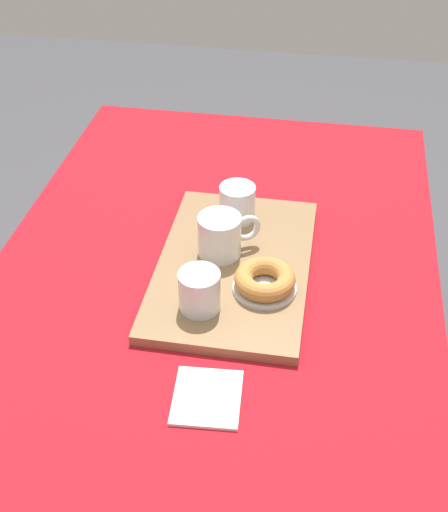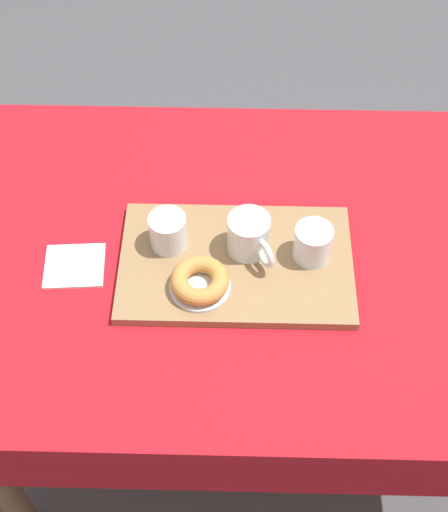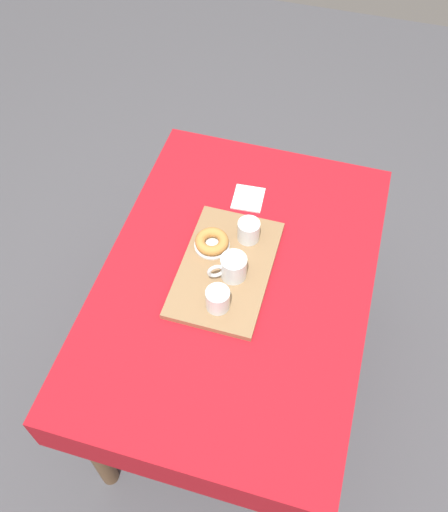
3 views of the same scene
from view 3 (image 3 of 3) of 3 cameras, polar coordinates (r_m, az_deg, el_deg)
ground_plane at (r=2.51m, az=0.88°, el=-11.99°), size 6.00×6.00×0.00m
dining_table at (r=1.94m, az=1.12°, el=-4.13°), size 1.26×0.87×0.76m
serving_tray at (r=1.85m, az=0.19°, el=-1.26°), size 0.46×0.29×0.02m
tea_mug_left at (r=1.79m, az=0.87°, el=-1.28°), size 0.09×0.12×0.08m
water_glass_near at (r=1.89m, az=2.39°, el=2.55°), size 0.08×0.08×0.08m
water_glass_far at (r=1.74m, az=-0.63°, el=-4.43°), size 0.08×0.08×0.08m
donut_plate_left at (r=1.89m, az=-1.22°, el=1.09°), size 0.12×0.12×0.01m
sugar_donut_left at (r=1.88m, az=-1.23°, el=1.47°), size 0.11×0.11×0.03m
paper_napkin at (r=2.06m, az=2.45°, el=5.82°), size 0.13×0.12×0.01m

